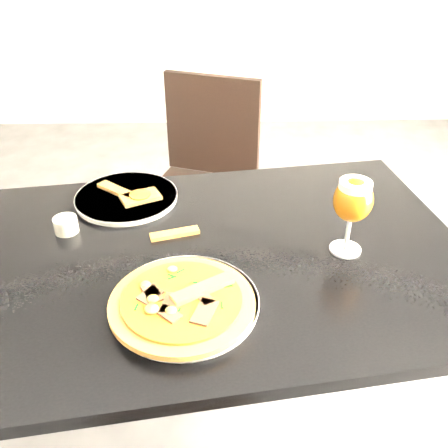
{
  "coord_description": "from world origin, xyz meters",
  "views": [
    {
      "loc": [
        0.07,
        -0.66,
        1.44
      ],
      "look_at": [
        0.09,
        0.28,
        0.83
      ],
      "focal_mm": 40.0,
      "sensor_mm": 36.0,
      "label": 1
    }
  ],
  "objects_px": {
    "chair_far": "(203,182)",
    "beer_glass": "(353,201)",
    "pizza": "(183,301)",
    "dining_table": "(212,283)"
  },
  "relations": [
    {
      "from": "chair_far",
      "to": "beer_glass",
      "type": "bearing_deg",
      "value": -47.95
    },
    {
      "from": "chair_far",
      "to": "pizza",
      "type": "distance_m",
      "value": 1.08
    },
    {
      "from": "pizza",
      "to": "dining_table",
      "type": "bearing_deg",
      "value": 73.23
    },
    {
      "from": "dining_table",
      "to": "beer_glass",
      "type": "xyz_separation_m",
      "value": [
        0.31,
        0.0,
        0.22
      ]
    },
    {
      "from": "dining_table",
      "to": "beer_glass",
      "type": "relative_size",
      "value": 6.99
    },
    {
      "from": "dining_table",
      "to": "pizza",
      "type": "relative_size",
      "value": 4.49
    },
    {
      "from": "chair_far",
      "to": "pizza",
      "type": "bearing_deg",
      "value": -71.7
    },
    {
      "from": "chair_far",
      "to": "pizza",
      "type": "xyz_separation_m",
      "value": [
        -0.03,
        -1.04,
        0.29
      ]
    },
    {
      "from": "chair_far",
      "to": "pizza",
      "type": "height_order",
      "value": "chair_far"
    },
    {
      "from": "chair_far",
      "to": "dining_table",
      "type": "bearing_deg",
      "value": -68.07
    }
  ]
}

